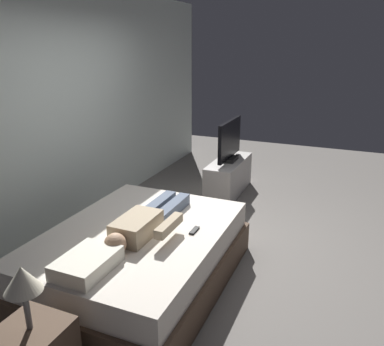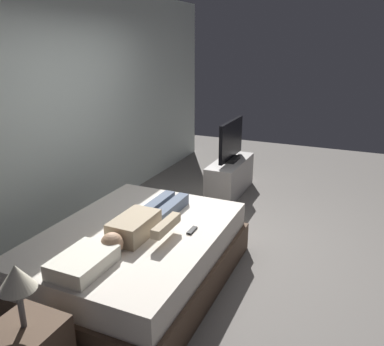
{
  "view_description": "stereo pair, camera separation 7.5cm",
  "coord_description": "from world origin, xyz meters",
  "px_view_note": "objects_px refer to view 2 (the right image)",
  "views": [
    {
      "loc": [
        -3.53,
        -1.18,
        2.14
      ],
      "look_at": [
        0.45,
        0.51,
        0.69
      ],
      "focal_mm": 36.62,
      "sensor_mm": 36.0,
      "label": 1
    },
    {
      "loc": [
        -3.5,
        -1.25,
        2.14
      ],
      "look_at": [
        0.45,
        0.51,
        0.69
      ],
      "focal_mm": 36.62,
      "sensor_mm": 36.0,
      "label": 2
    }
  ],
  "objects_px": {
    "person": "(144,222)",
    "tv": "(231,142)",
    "bed": "(136,257)",
    "remote": "(192,230)",
    "tv_stand": "(230,177)",
    "pillow": "(83,262)",
    "lamp": "(16,279)"
  },
  "relations": [
    {
      "from": "remote",
      "to": "tv",
      "type": "xyz_separation_m",
      "value": [
        2.35,
        0.43,
        0.24
      ]
    },
    {
      "from": "tv_stand",
      "to": "lamp",
      "type": "xyz_separation_m",
      "value": [
        -3.86,
        -0.0,
        0.6
      ]
    },
    {
      "from": "remote",
      "to": "lamp",
      "type": "xyz_separation_m",
      "value": [
        -1.51,
        0.43,
        0.3
      ]
    },
    {
      "from": "remote",
      "to": "tv_stand",
      "type": "xyz_separation_m",
      "value": [
        2.35,
        0.43,
        -0.3
      ]
    },
    {
      "from": "pillow",
      "to": "tv_stand",
      "type": "bearing_deg",
      "value": -0.87
    },
    {
      "from": "lamp",
      "to": "tv_stand",
      "type": "bearing_deg",
      "value": 0.01
    },
    {
      "from": "person",
      "to": "remote",
      "type": "xyz_separation_m",
      "value": [
        0.15,
        -0.4,
        -0.07
      ]
    },
    {
      "from": "pillow",
      "to": "lamp",
      "type": "height_order",
      "value": "lamp"
    },
    {
      "from": "bed",
      "to": "tv_stand",
      "type": "distance_m",
      "value": 2.53
    },
    {
      "from": "person",
      "to": "tv",
      "type": "bearing_deg",
      "value": 0.68
    },
    {
      "from": "bed",
      "to": "tv",
      "type": "relative_size",
      "value": 2.33
    },
    {
      "from": "pillow",
      "to": "remote",
      "type": "bearing_deg",
      "value": -28.59
    },
    {
      "from": "bed",
      "to": "remote",
      "type": "relative_size",
      "value": 13.69
    },
    {
      "from": "person",
      "to": "tv_stand",
      "type": "bearing_deg",
      "value": 0.68
    },
    {
      "from": "bed",
      "to": "tv",
      "type": "height_order",
      "value": "tv"
    },
    {
      "from": "remote",
      "to": "tv",
      "type": "distance_m",
      "value": 2.4
    },
    {
      "from": "remote",
      "to": "tv_stand",
      "type": "bearing_deg",
      "value": 10.47
    },
    {
      "from": "remote",
      "to": "tv",
      "type": "relative_size",
      "value": 0.17
    },
    {
      "from": "person",
      "to": "tv_stand",
      "type": "height_order",
      "value": "person"
    },
    {
      "from": "pillow",
      "to": "tv_stand",
      "type": "relative_size",
      "value": 0.44
    },
    {
      "from": "bed",
      "to": "tv",
      "type": "bearing_deg",
      "value": -1.12
    },
    {
      "from": "pillow",
      "to": "lamp",
      "type": "distance_m",
      "value": 0.67
    },
    {
      "from": "bed",
      "to": "remote",
      "type": "bearing_deg",
      "value": -69.58
    },
    {
      "from": "remote",
      "to": "tv",
      "type": "bearing_deg",
      "value": 10.47
    },
    {
      "from": "pillow",
      "to": "tv",
      "type": "height_order",
      "value": "tv"
    },
    {
      "from": "pillow",
      "to": "tv_stand",
      "type": "xyz_separation_m",
      "value": [
        3.24,
        -0.05,
        -0.35
      ]
    },
    {
      "from": "bed",
      "to": "tv",
      "type": "xyz_separation_m",
      "value": [
        2.53,
        -0.05,
        0.52
      ]
    },
    {
      "from": "bed",
      "to": "pillow",
      "type": "xyz_separation_m",
      "value": [
        -0.71,
        0.0,
        0.34
      ]
    },
    {
      "from": "person",
      "to": "tv_stand",
      "type": "relative_size",
      "value": 1.15
    },
    {
      "from": "pillow",
      "to": "lamp",
      "type": "xyz_separation_m",
      "value": [
        -0.62,
        -0.05,
        0.25
      ]
    },
    {
      "from": "pillow",
      "to": "remote",
      "type": "height_order",
      "value": "pillow"
    },
    {
      "from": "pillow",
      "to": "person",
      "type": "relative_size",
      "value": 0.38
    }
  ]
}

